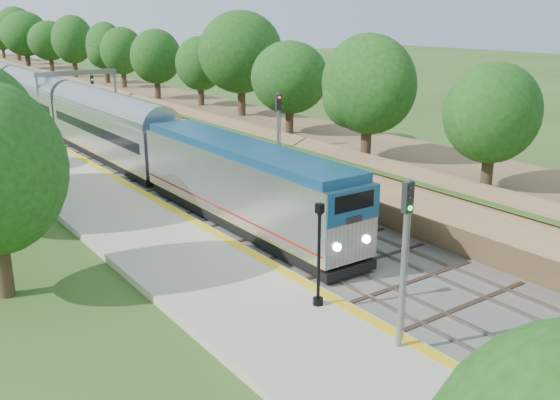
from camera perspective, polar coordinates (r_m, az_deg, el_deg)
ground at (r=23.70m, az=23.07°, el=-14.88°), size 320.00×320.00×0.00m
trackbed at (r=73.58m, az=-19.29°, el=6.60°), size 9.50×170.00×0.28m
platform at (r=31.10m, az=-8.42°, el=-5.54°), size 6.40×68.00×0.38m
yellow_stripe at (r=32.30m, az=-3.93°, el=-4.15°), size 0.55×68.00×0.01m
embankment at (r=76.00m, az=-13.35°, el=8.83°), size 10.64×170.00×11.70m
signal_gantry at (r=68.32m, az=-18.06°, el=10.04°), size 8.40×0.38×6.20m
trees_behind_platform at (r=32.09m, az=-22.17°, el=2.24°), size 7.82×53.32×7.21m
train at (r=83.87m, az=-23.06°, el=8.94°), size 3.14×125.66×4.61m
lamppost_mid at (r=19.12m, az=24.15°, el=-14.69°), size 0.45×0.45×4.51m
lamppost_far at (r=25.25m, az=3.56°, el=-5.55°), size 0.43×0.43×4.35m
signal_platform at (r=21.86m, az=11.33°, el=-4.18°), size 0.37×0.29×6.23m
signal_farside at (r=42.63m, az=-0.17°, el=6.35°), size 0.36×0.29×6.64m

